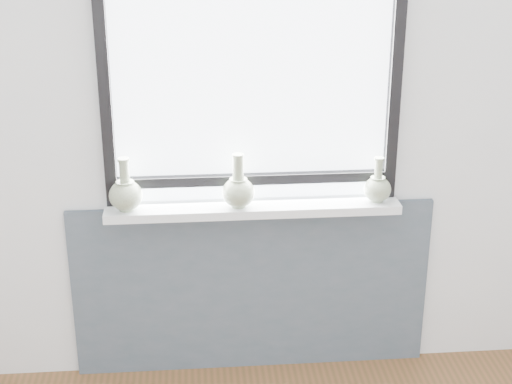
{
  "coord_description": "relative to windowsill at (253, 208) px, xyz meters",
  "views": [
    {
      "loc": [
        -0.26,
        -1.52,
        2.26
      ],
      "look_at": [
        0.0,
        1.55,
        1.02
      ],
      "focal_mm": 55.0,
      "sensor_mm": 36.0,
      "label": 1
    }
  ],
  "objects": [
    {
      "name": "window",
      "position": [
        0.0,
        0.06,
        0.56
      ],
      "size": [
        1.3,
        0.06,
        1.05
      ],
      "color": "black",
      "rests_on": "windowsill"
    },
    {
      "name": "back_wall",
      "position": [
        0.0,
        0.1,
        0.42
      ],
      "size": [
        3.6,
        0.02,
        2.6
      ],
      "primitive_type": "cube",
      "color": "silver",
      "rests_on": "ground"
    },
    {
      "name": "windowsill",
      "position": [
        0.0,
        0.0,
        0.0
      ],
      "size": [
        1.32,
        0.18,
        0.04
      ],
      "primitive_type": "cube",
      "color": "silver",
      "rests_on": "apron_panel"
    },
    {
      "name": "vase_a",
      "position": [
        -0.56,
        -0.02,
        0.1
      ],
      "size": [
        0.15,
        0.15,
        0.24
      ],
      "rotation": [
        0.0,
        0.0,
        0.1
      ],
      "color": "#93A282",
      "rests_on": "windowsill"
    },
    {
      "name": "apron_panel",
      "position": [
        0.0,
        0.07,
        -0.45
      ],
      "size": [
        1.7,
        0.03,
        0.86
      ],
      "primitive_type": "cube",
      "color": "#4A5160",
      "rests_on": "ground"
    },
    {
      "name": "vase_b",
      "position": [
        -0.07,
        -0.03,
        0.1
      ],
      "size": [
        0.14,
        0.14,
        0.25
      ],
      "rotation": [
        0.0,
        0.0,
        -0.25
      ],
      "color": "#93A282",
      "rests_on": "windowsill"
    },
    {
      "name": "vase_c",
      "position": [
        0.56,
        -0.02,
        0.09
      ],
      "size": [
        0.12,
        0.12,
        0.21
      ],
      "rotation": [
        0.0,
        0.0,
        0.1
      ],
      "color": "#93A282",
      "rests_on": "windowsill"
    }
  ]
}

